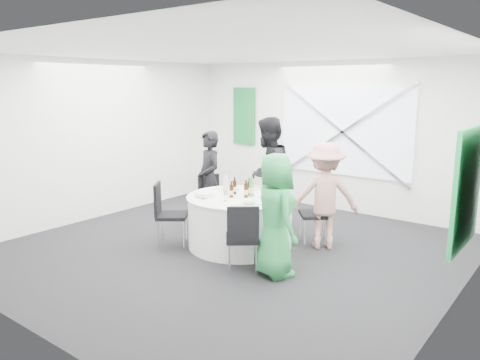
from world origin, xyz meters
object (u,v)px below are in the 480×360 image
Objects in this scene: chair_front_left at (166,209)px; green_water_bottle at (252,189)px; chair_back_right at (322,208)px; chair_back at (270,197)px; person_man_back_left at (209,179)px; person_woman_green at (275,215)px; clear_water_bottle at (226,187)px; banquet_table at (240,221)px; person_woman_pink at (324,196)px; person_man_back at (268,173)px; chair_front_right at (243,234)px; chair_back_left at (211,197)px.

chair_front_left is 1.30m from green_water_bottle.
chair_back is at bearing -142.70° from chair_back_right.
chair_back_right is at bearing 33.63° from person_man_back_left.
person_man_back_left is at bearing 160.67° from green_water_bottle.
person_woman_green is (1.86, 0.08, 0.22)m from chair_front_left.
person_woman_green reaches higher than clear_water_bottle.
person_woman_pink reaches higher than banquet_table.
person_woman_green is (2.04, -1.10, -0.03)m from person_man_back_left.
person_man_back_left is 1.26m from green_water_bottle.
person_woman_pink is at bearing 31.27° from person_man_back_left.
chair_front_left is at bearing -91.04° from chair_back_right.
person_man_back_left is 1.03× the size of person_woman_pink.
person_man_back is 6.30× the size of green_water_bottle.
chair_front_right is at bearing 14.09° from person_man_back.
clear_water_bottle is at bearing -155.63° from green_water_bottle.
person_woman_green reaches higher than green_water_bottle.
person_woman_green is (1.98, -1.08, 0.27)m from chair_back_left.
chair_back_right is (1.08, -0.25, 0.04)m from chair_back.
person_man_back reaches higher than banquet_table.
banquet_table is at bearing -0.00° from person_man_back_left.
green_water_bottle is at bearing -80.86° from chair_back.
person_woman_green is (0.32, 0.24, 0.24)m from chair_front_right.
person_man_back_left reaches higher than chair_back.
chair_back_right is 1.06× the size of chair_front_right.
person_woman_pink is at bearing 32.12° from clear_water_bottle.
chair_front_right is at bearing -11.76° from person_man_back_left.
green_water_bottle is (-0.53, 0.92, 0.34)m from chair_front_right.
chair_front_right is at bearing -40.61° from clear_water_bottle.
chair_back is 1.03m from green_water_bottle.
person_man_back is (-1.14, 0.24, 0.35)m from chair_back_right.
chair_back_left is 1.25m from green_water_bottle.
person_man_back is at bearing 110.63° from green_water_bottle.
person_woman_pink reaches higher than chair_back_left.
clear_water_bottle reaches higher than green_water_bottle.
green_water_bottle is (1.13, -0.40, 0.37)m from chair_back_left.
chair_back_right is at bearing -56.75° from person_woman_green.
clear_water_bottle is at bearing -2.69° from person_woman_pink.
chair_front_left is 0.61× the size of person_woman_green.
person_man_back reaches higher than green_water_bottle.
person_man_back is 0.99m from green_water_bottle.
chair_back is (-0.15, 1.02, 0.15)m from banquet_table.
person_man_back_left is at bearing -29.61° from person_woman_pink.
chair_back_right is at bearing -138.35° from chair_front_right.
person_woman_pink is at bearing 63.76° from person_man_back.
chair_front_right is at bearing -133.55° from chair_front_left.
person_man_back is (0.78, 0.53, 0.42)m from chair_back_left.
person_woman_green is at bearing 54.79° from person_woman_pink.
chair_back_right is 1.45m from clear_water_bottle.
chair_back_right is 3.30× the size of green_water_bottle.
banquet_table is 1.64× the size of chair_front_left.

